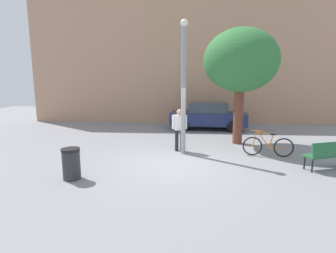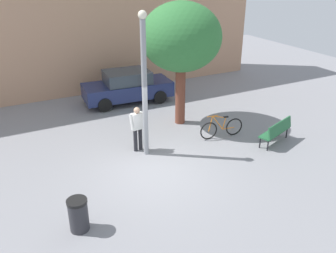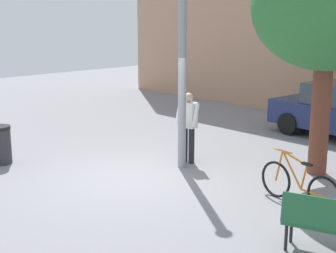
# 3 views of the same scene
# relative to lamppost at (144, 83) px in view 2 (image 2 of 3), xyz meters

# --- Properties ---
(ground_plane) EXTENTS (36.00, 36.00, 0.00)m
(ground_plane) POSITION_rel_lamppost_xyz_m (-0.18, -1.27, -2.63)
(ground_plane) COLOR gray
(building_facade) EXTENTS (19.69, 2.00, 8.11)m
(building_facade) POSITION_rel_lamppost_xyz_m (-0.18, 8.18, 1.42)
(building_facade) COLOR tan
(building_facade) RESTS_ON ground_plane
(lamppost) EXTENTS (0.28, 0.28, 4.92)m
(lamppost) POSITION_rel_lamppost_xyz_m (0.00, 0.00, 0.00)
(lamppost) COLOR gray
(lamppost) RESTS_ON ground_plane
(person_by_lamppost) EXTENTS (0.61, 0.32, 1.67)m
(person_by_lamppost) POSITION_rel_lamppost_xyz_m (-0.16, 0.36, -1.67)
(person_by_lamppost) COLOR #232328
(person_by_lamppost) RESTS_ON ground_plane
(park_bench) EXTENTS (1.67, 0.97, 0.92)m
(park_bench) POSITION_rel_lamppost_xyz_m (4.65, -1.50, -2.09)
(park_bench) COLOR #236038
(park_bench) RESTS_ON ground_plane
(plaza_tree) EXTENTS (3.15, 3.15, 4.95)m
(plaza_tree) POSITION_rel_lamppost_xyz_m (2.38, 1.84, 0.94)
(plaza_tree) COLOR brown
(plaza_tree) RESTS_ON ground_plane
(bicycle_orange) EXTENTS (1.80, 0.28, 0.97)m
(bicycle_orange) POSITION_rel_lamppost_xyz_m (3.13, -0.12, -2.25)
(bicycle_orange) COLOR black
(bicycle_orange) RESTS_ON ground_plane
(parked_car_navy) EXTENTS (4.31, 2.05, 1.55)m
(parked_car_navy) POSITION_rel_lamppost_xyz_m (1.32, 5.18, -1.86)
(parked_car_navy) COLOR navy
(parked_car_navy) RESTS_ON ground_plane
(trash_bin) EXTENTS (0.52, 0.52, 0.90)m
(trash_bin) POSITION_rel_lamppost_xyz_m (-3.13, -2.88, -2.18)
(trash_bin) COLOR #2D2D33
(trash_bin) RESTS_ON ground_plane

